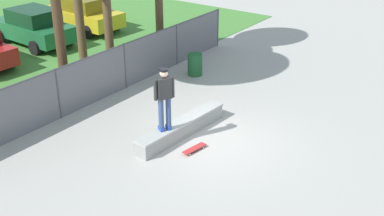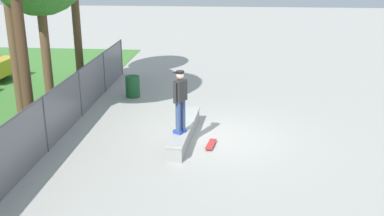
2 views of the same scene
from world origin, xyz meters
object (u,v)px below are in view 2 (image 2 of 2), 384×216
(skateboarder, at_px, (180,99))
(skateboard, at_px, (211,144))
(concrete_ledge, at_px, (184,131))
(trash_bin, at_px, (133,87))

(skateboarder, bearing_deg, skateboard, -77.22)
(skateboarder, relative_size, skateboard, 2.24)
(concrete_ledge, relative_size, skateboarder, 1.92)
(concrete_ledge, height_order, skateboard, concrete_ledge)
(trash_bin, bearing_deg, skateboard, -144.88)
(skateboarder, xyz_separation_m, skateboard, (0.20, -0.87, -1.44))
(concrete_ledge, bearing_deg, trash_bin, 30.66)
(concrete_ledge, relative_size, trash_bin, 4.17)
(trash_bin, bearing_deg, skateboarder, -153.45)
(skateboard, xyz_separation_m, trash_bin, (4.76, 3.35, 0.35))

